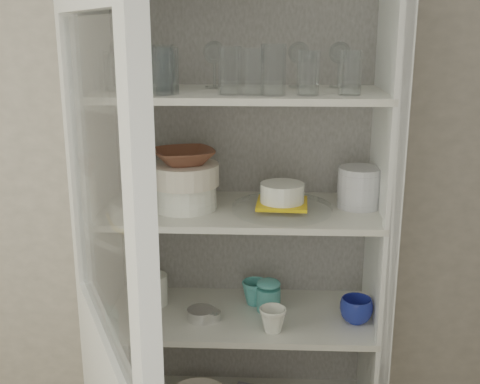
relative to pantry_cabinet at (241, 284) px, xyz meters
The scene contains 30 objects.
wall_back 0.44m from the pantry_cabinet, 140.87° to the left, with size 3.60×0.02×2.60m, color #A39B8B.
pantry_cabinet is the anchor object (origin of this frame).
tumbler_0 0.85m from the pantry_cabinet, 139.04° to the right, with size 0.07×0.07×0.14m, color silver.
tumbler_1 0.84m from the pantry_cabinet, 139.43° to the right, with size 0.07×0.07×0.14m, color silver.
tumbler_2 0.81m from the pantry_cabinet, 98.09° to the right, with size 0.07×0.07×0.15m, color silver.
tumbler_3 0.83m from the pantry_cabinet, 61.50° to the right, with size 0.08×0.08×0.15m, color silver.
tumbler_4 0.82m from the pantry_cabinet, 77.14° to the right, with size 0.07×0.07×0.14m, color silver.
tumbler_5 0.84m from the pantry_cabinet, 42.50° to the right, with size 0.07×0.07×0.13m, color silver.
tumbler_6 0.88m from the pantry_cabinet, 28.61° to the right, with size 0.07×0.07×0.13m, color silver.
tumbler_7 0.89m from the pantry_cabinet, 168.08° to the right, with size 0.06×0.06×0.12m, color silver.
tumbler_8 0.84m from the pantry_cabinet, 159.37° to the right, with size 0.07×0.07×0.15m, color silver.
tumbler_9 0.82m from the pantry_cabinet, 164.76° to the right, with size 0.06×0.06×0.13m, color silver.
goblet_0 0.91m from the pantry_cabinet, behind, with size 0.08×0.08×0.18m, color silver, non-canonical shape.
goblet_1 0.81m from the pantry_cabinet, behind, with size 0.08×0.08×0.17m, color silver, non-canonical shape.
goblet_2 0.83m from the pantry_cabinet, 12.83° to the left, with size 0.07×0.07×0.17m, color silver, non-canonical shape.
goblet_3 0.87m from the pantry_cabinet, ahead, with size 0.07×0.07×0.17m, color silver, non-canonical shape.
plate_stack_front 0.42m from the pantry_cabinet, 153.98° to the right, with size 0.21×0.21×0.08m, color white.
plate_stack_back 0.46m from the pantry_cabinet, 166.54° to the left, with size 0.20×0.20×0.11m, color white.
cream_bowl 0.49m from the pantry_cabinet, 153.98° to the right, with size 0.23×0.23×0.07m, color #F0E4CA.
terracotta_bowl 0.54m from the pantry_cabinet, 153.98° to the right, with size 0.20×0.20×0.05m, color brown.
glass_platter 0.37m from the pantry_cabinet, 35.39° to the right, with size 0.34×0.34×0.02m, color silver.
yellow_trivet 0.39m from the pantry_cabinet, 35.39° to the right, with size 0.17×0.17×0.01m, color yellow.
white_ramekin 0.42m from the pantry_cabinet, 35.39° to the right, with size 0.15×0.15×0.06m, color white.
grey_bowl_stack 0.57m from the pantry_cabinet, ahead, with size 0.15×0.15×0.14m, color silver.
mug_blue 0.43m from the pantry_cabinet, 16.96° to the right, with size 0.11×0.11×0.09m, color navy.
mug_teal 0.06m from the pantry_cabinet, ahead, with size 0.10×0.10×0.09m, color teal.
mug_white 0.24m from the pantry_cabinet, 60.08° to the right, with size 0.09×0.09×0.09m, color white.
teal_jar 0.12m from the pantry_cabinet, 24.68° to the right, with size 0.09×0.09×0.10m.
measuring_cups 0.20m from the pantry_cabinet, 136.19° to the right, with size 0.10×0.10×0.04m, color silver.
white_canister 0.32m from the pantry_cabinet, behind, with size 0.10×0.10×0.12m, color white.
Camera 1 is at (0.29, -0.71, 1.87)m, focal length 45.00 mm.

